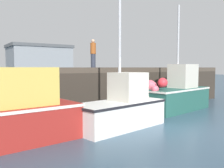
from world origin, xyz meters
name	(u,v)px	position (x,y,z in m)	size (l,w,h in m)	color
ground	(176,130)	(0.00, 0.00, -0.05)	(120.00, 160.00, 0.10)	#334C60
pier	(108,72)	(2.28, 7.90, 1.76)	(12.32, 8.98, 2.09)	#473D33
fishing_boat_near_left	(9,116)	(-5.11, 1.38, 0.79)	(4.22, 2.03, 2.10)	maroon
fishing_boat_near_right	(121,108)	(-1.46, 1.21, 0.69)	(3.64, 1.98, 4.96)	silver
fishing_boat_mid	(177,94)	(2.77, 2.41, 0.82)	(4.21, 2.08, 5.04)	#23564C
dockworker	(93,53)	(0.93, 7.43, 2.95)	(0.34, 0.34, 1.71)	#2D3342
warehouse	(39,62)	(6.96, 37.46, 3.01)	(10.28, 7.09, 5.98)	gray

